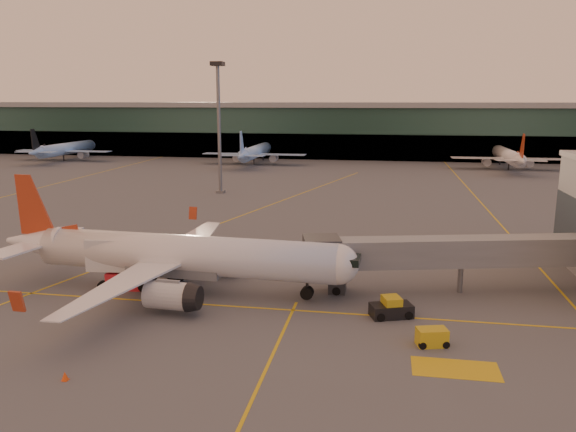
% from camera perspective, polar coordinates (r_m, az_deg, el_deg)
% --- Properties ---
extents(ground, '(600.00, 600.00, 0.00)m').
position_cam_1_polar(ground, '(47.22, -6.64, -11.28)').
color(ground, '#4C4F54').
rests_on(ground, ground).
extents(taxi_markings, '(100.12, 173.00, 0.01)m').
position_cam_1_polar(taxi_markings, '(90.27, -3.07, -0.04)').
color(taxi_markings, gold).
rests_on(taxi_markings, ground).
extents(terminal, '(400.00, 20.00, 17.60)m').
position_cam_1_polar(terminal, '(184.07, 6.08, 8.66)').
color(terminal, '#19382D').
rests_on(terminal, ground).
extents(mast_west_near, '(2.40, 2.40, 25.60)m').
position_cam_1_polar(mast_west_near, '(112.51, -7.04, 9.84)').
color(mast_west_near, slate).
rests_on(mast_west_near, ground).
extents(distant_aircraft_row, '(225.00, 34.00, 13.00)m').
position_cam_1_polar(distant_aircraft_row, '(173.86, -12.61, 5.37)').
color(distant_aircraft_row, '#97C3FE').
rests_on(distant_aircraft_row, ground).
extents(main_airplane, '(36.58, 32.94, 11.04)m').
position_cam_1_polar(main_airplane, '(55.53, -11.49, -3.98)').
color(main_airplane, white).
rests_on(main_airplane, ground).
extents(jet_bridge, '(31.30, 10.37, 5.59)m').
position_cam_1_polar(jet_bridge, '(57.24, 18.60, -3.61)').
color(jet_bridge, slate).
rests_on(jet_bridge, ground).
extents(catering_truck, '(6.82, 3.54, 5.09)m').
position_cam_1_polar(catering_truck, '(58.14, -16.33, -4.22)').
color(catering_truck, red).
rests_on(catering_truck, ground).
extents(gpu_cart, '(2.59, 1.94, 1.35)m').
position_cam_1_polar(gpu_cart, '(45.02, 14.42, -11.86)').
color(gpu_cart, gold).
rests_on(gpu_cart, ground).
extents(pushback_tug, '(3.95, 2.96, 1.82)m').
position_cam_1_polar(pushback_tug, '(49.77, 10.46, -9.25)').
color(pushback_tug, black).
rests_on(pushback_tug, ground).
extents(cone_nose, '(0.46, 0.46, 0.59)m').
position_cam_1_polar(cone_nose, '(53.03, 10.27, -8.43)').
color(cone_nose, '#FD4A0D').
rests_on(cone_nose, ground).
extents(cone_wing_right, '(0.48, 0.48, 0.61)m').
position_cam_1_polar(cone_wing_right, '(41.70, -21.72, -14.87)').
color(cone_wing_right, '#FD4A0D').
rests_on(cone_wing_right, ground).
extents(cone_wing_left, '(0.40, 0.40, 0.51)m').
position_cam_1_polar(cone_wing_left, '(72.27, -5.98, -2.88)').
color(cone_wing_left, '#FD4A0D').
rests_on(cone_wing_left, ground).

